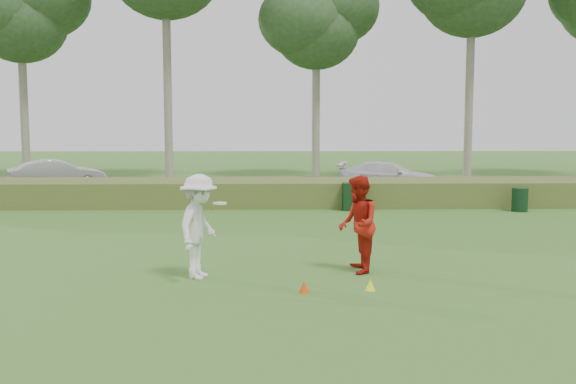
{
  "coord_description": "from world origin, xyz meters",
  "views": [
    {
      "loc": [
        -0.33,
        -11.56,
        2.94
      ],
      "look_at": [
        0.0,
        4.0,
        1.3
      ],
      "focal_mm": 40.0,
      "sensor_mm": 36.0,
      "label": 1
    }
  ],
  "objects_px": {
    "player_white": "(199,226)",
    "utility_cabinet": "(354,197)",
    "cone_yellow": "(370,285)",
    "car_right": "(389,176)",
    "car_mid": "(57,175)",
    "cone_orange": "(304,287)",
    "trash_bin": "(520,200)",
    "player_red": "(358,224)"
  },
  "relations": [
    {
      "from": "player_white",
      "to": "utility_cabinet",
      "type": "bearing_deg",
      "value": -7.18
    },
    {
      "from": "cone_orange",
      "to": "trash_bin",
      "type": "relative_size",
      "value": 0.26
    },
    {
      "from": "player_white",
      "to": "cone_orange",
      "type": "distance_m",
      "value": 2.44
    },
    {
      "from": "cone_yellow",
      "to": "player_white",
      "type": "bearing_deg",
      "value": 162.26
    },
    {
      "from": "cone_yellow",
      "to": "car_mid",
      "type": "relative_size",
      "value": 0.05
    },
    {
      "from": "player_white",
      "to": "utility_cabinet",
      "type": "xyz_separation_m",
      "value": [
        4.17,
        9.7,
        -0.53
      ]
    },
    {
      "from": "player_white",
      "to": "utility_cabinet",
      "type": "height_order",
      "value": "player_white"
    },
    {
      "from": "cone_yellow",
      "to": "utility_cabinet",
      "type": "distance_m",
      "value": 10.76
    },
    {
      "from": "trash_bin",
      "to": "car_mid",
      "type": "distance_m",
      "value": 19.24
    },
    {
      "from": "cone_yellow",
      "to": "car_right",
      "type": "distance_m",
      "value": 16.93
    },
    {
      "from": "cone_orange",
      "to": "utility_cabinet",
      "type": "height_order",
      "value": "utility_cabinet"
    },
    {
      "from": "player_white",
      "to": "trash_bin",
      "type": "relative_size",
      "value": 2.5
    },
    {
      "from": "utility_cabinet",
      "to": "trash_bin",
      "type": "height_order",
      "value": "utility_cabinet"
    },
    {
      "from": "cone_orange",
      "to": "utility_cabinet",
      "type": "distance_m",
      "value": 11.07
    },
    {
      "from": "car_mid",
      "to": "car_right",
      "type": "distance_m",
      "value": 14.59
    },
    {
      "from": "player_red",
      "to": "cone_yellow",
      "type": "bearing_deg",
      "value": 1.52
    },
    {
      "from": "cone_orange",
      "to": "car_right",
      "type": "bearing_deg",
      "value": 75.07
    },
    {
      "from": "player_white",
      "to": "cone_orange",
      "type": "xyz_separation_m",
      "value": [
        1.96,
        -1.14,
        -0.9
      ]
    },
    {
      "from": "player_red",
      "to": "car_mid",
      "type": "xyz_separation_m",
      "value": [
        -11.25,
        15.88,
        -0.23
      ]
    },
    {
      "from": "trash_bin",
      "to": "car_right",
      "type": "distance_m",
      "value": 7.13
    },
    {
      "from": "utility_cabinet",
      "to": "car_mid",
      "type": "relative_size",
      "value": 0.23
    },
    {
      "from": "car_right",
      "to": "car_mid",
      "type": "bearing_deg",
      "value": 99.69
    },
    {
      "from": "player_white",
      "to": "car_right",
      "type": "height_order",
      "value": "player_white"
    },
    {
      "from": "cone_yellow",
      "to": "car_right",
      "type": "relative_size",
      "value": 0.05
    },
    {
      "from": "player_red",
      "to": "cone_orange",
      "type": "height_order",
      "value": "player_red"
    },
    {
      "from": "trash_bin",
      "to": "car_right",
      "type": "relative_size",
      "value": 0.18
    },
    {
      "from": "cone_orange",
      "to": "trash_bin",
      "type": "height_order",
      "value": "trash_bin"
    },
    {
      "from": "player_white",
      "to": "utility_cabinet",
      "type": "distance_m",
      "value": 10.57
    },
    {
      "from": "cone_orange",
      "to": "player_white",
      "type": "bearing_deg",
      "value": 149.73
    },
    {
      "from": "car_right",
      "to": "trash_bin",
      "type": "bearing_deg",
      "value": -139.47
    },
    {
      "from": "player_red",
      "to": "car_mid",
      "type": "bearing_deg",
      "value": -145.1
    },
    {
      "from": "cone_orange",
      "to": "car_right",
      "type": "distance_m",
      "value": 17.34
    },
    {
      "from": "cone_yellow",
      "to": "utility_cabinet",
      "type": "height_order",
      "value": "utility_cabinet"
    },
    {
      "from": "player_red",
      "to": "utility_cabinet",
      "type": "bearing_deg",
      "value": 173.01
    },
    {
      "from": "utility_cabinet",
      "to": "trash_bin",
      "type": "bearing_deg",
      "value": -4.73
    },
    {
      "from": "player_red",
      "to": "trash_bin",
      "type": "bearing_deg",
      "value": 142.71
    },
    {
      "from": "car_mid",
      "to": "car_right",
      "type": "bearing_deg",
      "value": -116.74
    },
    {
      "from": "player_red",
      "to": "car_right",
      "type": "xyz_separation_m",
      "value": [
        3.33,
        15.2,
        -0.27
      ]
    },
    {
      "from": "cone_orange",
      "to": "car_mid",
      "type": "xyz_separation_m",
      "value": [
        -10.11,
        17.42,
        0.63
      ]
    },
    {
      "from": "cone_orange",
      "to": "trash_bin",
      "type": "distance_m",
      "value": 13.07
    },
    {
      "from": "car_right",
      "to": "cone_yellow",
      "type": "bearing_deg",
      "value": -178.8
    },
    {
      "from": "cone_yellow",
      "to": "trash_bin",
      "type": "xyz_separation_m",
      "value": [
        6.64,
        10.32,
        0.3
      ]
    }
  ]
}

